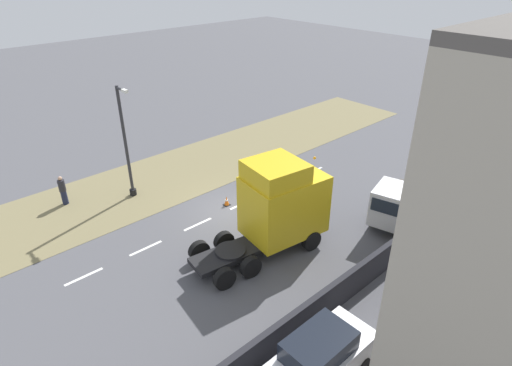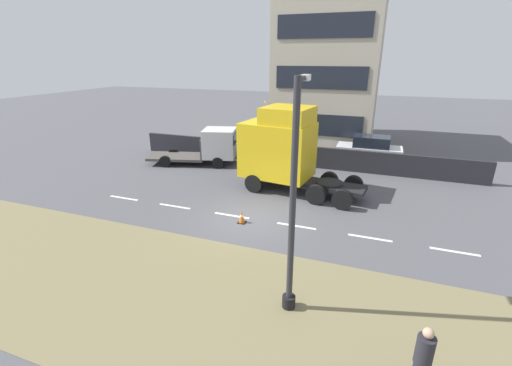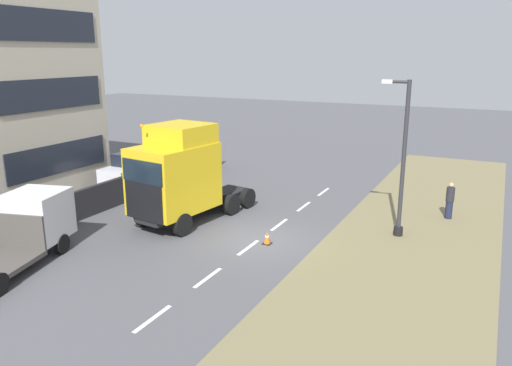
{
  "view_description": "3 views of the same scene",
  "coord_description": "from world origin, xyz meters",
  "px_view_note": "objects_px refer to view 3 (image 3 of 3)",
  "views": [
    {
      "loc": [
        16.61,
        -13.08,
        13.16
      ],
      "look_at": [
        1.46,
        0.7,
        2.07
      ],
      "focal_mm": 30.0,
      "sensor_mm": 36.0,
      "label": 1
    },
    {
      "loc": [
        -13.68,
        -5.3,
        7.23
      ],
      "look_at": [
        1.63,
        0.24,
        1.2
      ],
      "focal_mm": 24.0,
      "sensor_mm": 36.0,
      "label": 2
    },
    {
      "loc": [
        -8.94,
        18.17,
        7.91
      ],
      "look_at": [
        0.39,
        -0.62,
        2.39
      ],
      "focal_mm": 35.0,
      "sensor_mm": 36.0,
      "label": 3
    }
  ],
  "objects_px": {
    "lorry_cab": "(178,175)",
    "traffic_cone_lead": "(267,238)",
    "flatbed_truck": "(29,225)",
    "parked_car": "(134,170)",
    "lamp_post": "(401,169)",
    "pedestrian": "(450,201)"
  },
  "relations": [
    {
      "from": "lorry_cab",
      "to": "lamp_post",
      "type": "distance_m",
      "value": 10.03
    },
    {
      "from": "parked_car",
      "to": "traffic_cone_lead",
      "type": "distance_m",
      "value": 12.36
    },
    {
      "from": "lorry_cab",
      "to": "flatbed_truck",
      "type": "xyz_separation_m",
      "value": [
        2.99,
        5.89,
        -1.03
      ]
    },
    {
      "from": "flatbed_truck",
      "to": "parked_car",
      "type": "bearing_deg",
      "value": 93.49
    },
    {
      "from": "parked_car",
      "to": "pedestrian",
      "type": "distance_m",
      "value": 17.91
    },
    {
      "from": "lorry_cab",
      "to": "flatbed_truck",
      "type": "relative_size",
      "value": 1.1
    },
    {
      "from": "lamp_post",
      "to": "traffic_cone_lead",
      "type": "xyz_separation_m",
      "value": [
        4.73,
        3.5,
        -2.77
      ]
    },
    {
      "from": "flatbed_truck",
      "to": "lamp_post",
      "type": "relative_size",
      "value": 0.96
    },
    {
      "from": "lorry_cab",
      "to": "parked_car",
      "type": "xyz_separation_m",
      "value": [
        6.45,
        -4.52,
        -1.35
      ]
    },
    {
      "from": "parked_car",
      "to": "pedestrian",
      "type": "xyz_separation_m",
      "value": [
        -17.8,
        -1.96,
        -0.12
      ]
    },
    {
      "from": "pedestrian",
      "to": "traffic_cone_lead",
      "type": "distance_m",
      "value": 9.58
    },
    {
      "from": "lorry_cab",
      "to": "traffic_cone_lead",
      "type": "distance_m",
      "value": 5.27
    },
    {
      "from": "lorry_cab",
      "to": "pedestrian",
      "type": "xyz_separation_m",
      "value": [
        -11.35,
        -6.48,
        -1.48
      ]
    },
    {
      "from": "flatbed_truck",
      "to": "parked_car",
      "type": "relative_size",
      "value": 1.5
    },
    {
      "from": "flatbed_truck",
      "to": "traffic_cone_lead",
      "type": "xyz_separation_m",
      "value": [
        -7.8,
        -5.39,
        -1.06
      ]
    },
    {
      "from": "flatbed_truck",
      "to": "lorry_cab",
      "type": "bearing_deg",
      "value": 48.16
    },
    {
      "from": "flatbed_truck",
      "to": "pedestrian",
      "type": "relative_size",
      "value": 3.58
    },
    {
      "from": "flatbed_truck",
      "to": "lamp_post",
      "type": "height_order",
      "value": "lamp_post"
    },
    {
      "from": "parked_car",
      "to": "pedestrian",
      "type": "relative_size",
      "value": 2.39
    },
    {
      "from": "flatbed_truck",
      "to": "pedestrian",
      "type": "bearing_deg",
      "value": 25.85
    },
    {
      "from": "flatbed_truck",
      "to": "pedestrian",
      "type": "xyz_separation_m",
      "value": [
        -14.34,
        -12.36,
        -0.45
      ]
    },
    {
      "from": "parked_car",
      "to": "lamp_post",
      "type": "xyz_separation_m",
      "value": [
        -16.0,
        1.52,
        2.04
      ]
    }
  ]
}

